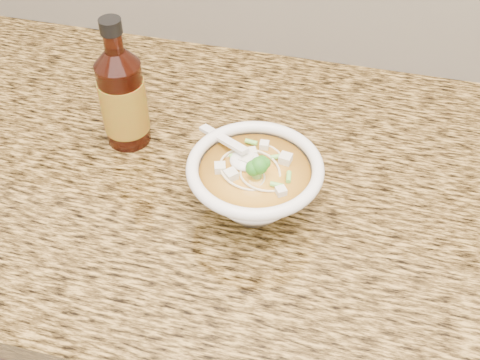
# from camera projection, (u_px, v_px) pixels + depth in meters

# --- Properties ---
(cabinet) EXTENTS (4.00, 0.65, 0.86)m
(cabinet) POSITION_uv_depth(u_px,v_px,m) (320.00, 354.00, 1.18)
(cabinet) COLOR black
(cabinet) RESTS_ON ground
(counter_slab) EXTENTS (4.00, 0.68, 0.04)m
(counter_slab) POSITION_uv_depth(u_px,v_px,m) (350.00, 198.00, 0.86)
(counter_slab) COLOR #A77F3D
(counter_slab) RESTS_ON cabinet
(soup_bowl) EXTENTS (0.18, 0.18, 0.10)m
(soup_bowl) POSITION_uv_depth(u_px,v_px,m) (255.00, 185.00, 0.79)
(soup_bowl) COLOR white
(soup_bowl) RESTS_ON counter_slab
(hot_sauce_bottle) EXTENTS (0.09, 0.09, 0.20)m
(hot_sauce_bottle) POSITION_uv_depth(u_px,v_px,m) (123.00, 98.00, 0.87)
(hot_sauce_bottle) COLOR #360F07
(hot_sauce_bottle) RESTS_ON counter_slab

